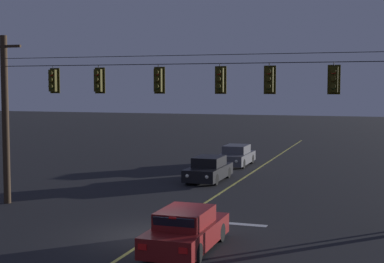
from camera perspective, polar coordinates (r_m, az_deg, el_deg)
name	(u,v)px	position (r m, az deg, el deg)	size (l,w,h in m)	color
ground_plane	(153,237)	(21.15, -3.89, -10.33)	(180.00, 180.00, 0.00)	black
lane_centre_stripe	(223,192)	(29.92, 3.04, -5.94)	(0.14, 60.00, 0.01)	#D1C64C
stop_bar_paint	(225,223)	(23.20, 3.25, -9.00)	(3.40, 0.36, 0.01)	silver
signal_span_assembly	(184,120)	(23.74, -0.76, 1.12)	(19.21, 0.32, 7.72)	#38281C
traffic_light_leftmost	(53,81)	(26.35, -13.57, 4.92)	(0.48, 0.41, 1.22)	black
traffic_light_left_inner	(98,80)	(25.24, -9.24, 5.01)	(0.48, 0.41, 1.22)	black
traffic_light_centre	(158,80)	(24.08, -3.36, 5.09)	(0.48, 0.41, 1.22)	black
traffic_light_right_inner	(220,80)	(23.23, 2.74, 5.11)	(0.48, 0.41, 1.22)	black
traffic_light_rightmost	(269,80)	(22.77, 7.62, 5.09)	(0.48, 0.41, 1.22)	black
traffic_light_far_right	(334,79)	(22.44, 13.81, 5.02)	(0.48, 0.41, 1.22)	black
car_waiting_near_lane	(186,231)	(19.35, -0.61, -9.75)	(1.80, 4.33, 1.39)	maroon
car_oncoming_lead	(209,169)	(33.21, 1.65, -3.77)	(1.80, 4.42, 1.39)	black
car_oncoming_trailing	(236,156)	(39.74, 4.38, -2.42)	(1.80, 4.42, 1.39)	#4C4C51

